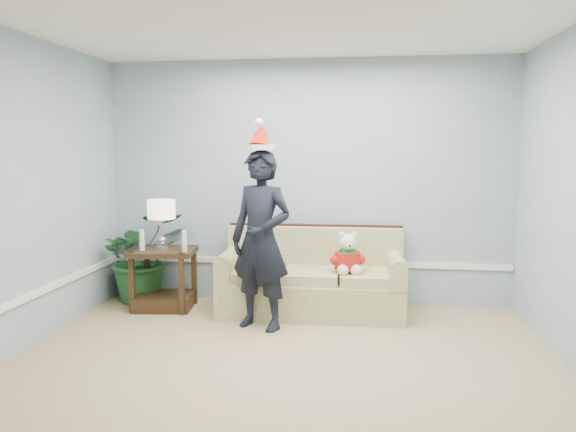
% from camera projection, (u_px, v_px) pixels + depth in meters
% --- Properties ---
extents(room_shell, '(4.54, 5.04, 2.74)m').
position_uv_depth(room_shell, '(269.00, 205.00, 3.77)').
color(room_shell, tan).
rests_on(room_shell, ground).
extents(wainscot_trim, '(4.49, 4.99, 0.06)m').
position_uv_depth(wainscot_trim, '(166.00, 287.00, 5.20)').
color(wainscot_trim, white).
rests_on(wainscot_trim, room_shell).
extents(sofa, '(1.92, 0.84, 0.90)m').
position_uv_depth(sofa, '(312.00, 282.00, 5.95)').
color(sofa, '#5B6731').
rests_on(sofa, room_shell).
extents(side_table, '(0.73, 0.64, 0.65)m').
position_uv_depth(side_table, '(164.00, 285.00, 6.08)').
color(side_table, '#332112').
rests_on(side_table, room_shell).
extents(table_lamp, '(0.30, 0.30, 0.53)m').
position_uv_depth(table_lamp, '(161.00, 211.00, 6.00)').
color(table_lamp, silver).
rests_on(table_lamp, side_table).
extents(candle_pair, '(0.52, 0.06, 0.22)m').
position_uv_depth(candle_pair, '(163.00, 241.00, 5.91)').
color(candle_pair, silver).
rests_on(candle_pair, side_table).
extents(houseplant, '(1.21, 1.20, 1.02)m').
position_uv_depth(houseplant, '(142.00, 256.00, 6.37)').
color(houseplant, '#1E5328').
rests_on(houseplant, room_shell).
extents(man, '(0.73, 0.61, 1.72)m').
position_uv_depth(man, '(261.00, 240.00, 5.34)').
color(man, black).
rests_on(man, room_shell).
extents(santa_hat, '(0.30, 0.32, 0.30)m').
position_uv_depth(santa_hat, '(261.00, 136.00, 5.24)').
color(santa_hat, white).
rests_on(santa_hat, man).
extents(teddy_bear, '(0.32, 0.33, 0.43)m').
position_uv_depth(teddy_bear, '(347.00, 258.00, 5.68)').
color(teddy_bear, white).
rests_on(teddy_bear, sofa).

